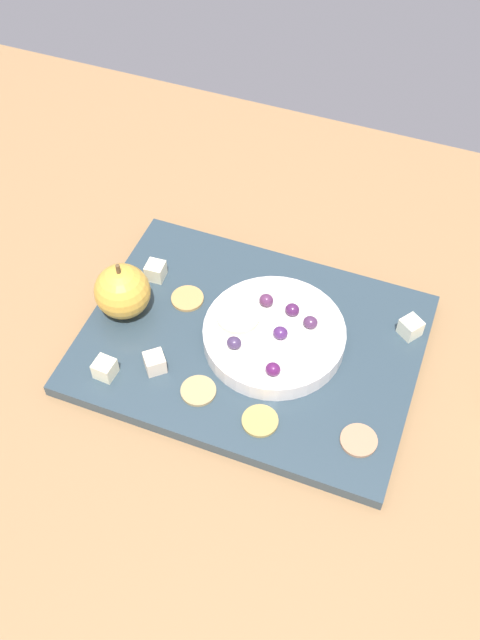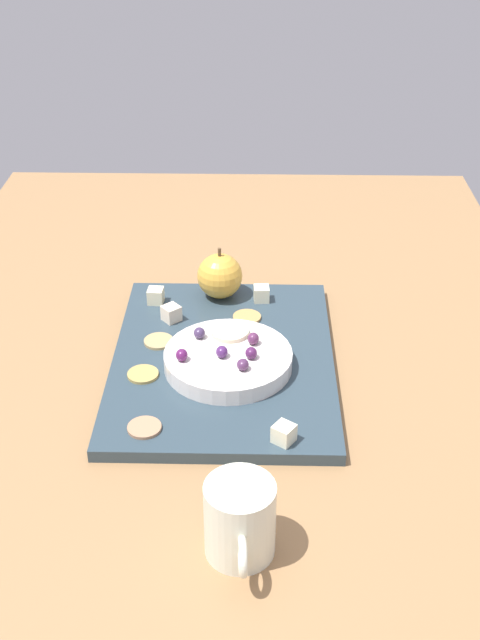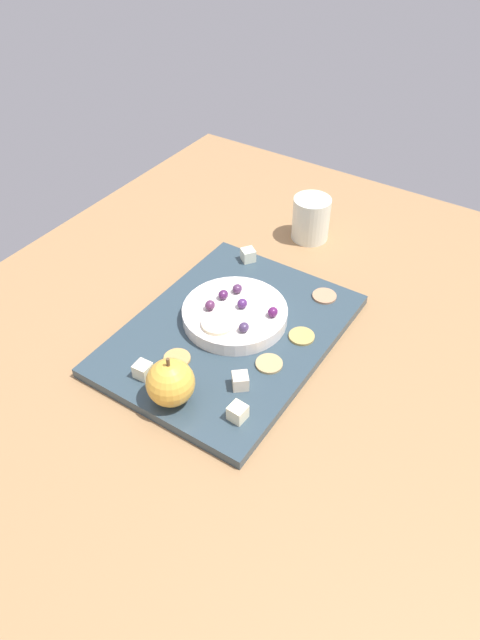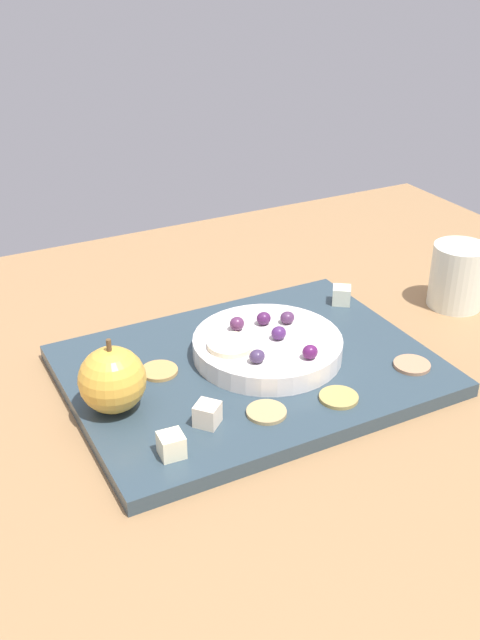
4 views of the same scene
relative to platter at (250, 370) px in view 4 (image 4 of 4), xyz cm
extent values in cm
cube|color=#987048|center=(4.84, 0.11, -3.06)|extent=(130.61, 94.71, 4.47)
cube|color=#2F404C|center=(0.00, 0.00, 0.00)|extent=(39.71, 29.66, 1.65)
cylinder|color=white|center=(-2.60, -0.65, 1.95)|extent=(16.91, 16.91, 2.26)
sphere|color=gold|center=(16.18, 1.24, 4.23)|extent=(6.82, 6.82, 6.82)
cylinder|color=brown|center=(16.18, 1.24, 8.24)|extent=(0.50, 0.50, 1.20)
cube|color=#F0ECC6|center=(14.94, -5.04, 1.96)|extent=(2.40, 2.40, 2.27)
cube|color=#F9F1C4|center=(13.96, 10.76, 1.96)|extent=(2.42, 2.42, 2.27)
cube|color=white|center=(-17.48, -7.63, 1.96)|extent=(3.16, 3.16, 2.27)
cube|color=#F4E0C2|center=(8.97, 7.94, 1.96)|extent=(3.20, 3.20, 2.27)
cylinder|color=tan|center=(9.67, -2.95, 1.02)|extent=(4.08, 4.08, 0.40)
cylinder|color=tan|center=(-15.64, 8.85, 1.02)|extent=(4.08, 4.08, 0.40)
cylinder|color=tan|center=(-4.84, 10.38, 1.02)|extent=(4.08, 4.08, 0.40)
cylinder|color=tan|center=(3.05, 9.18, 1.02)|extent=(4.08, 4.08, 0.40)
ellipsoid|color=#423054|center=(0.94, 3.33, 3.82)|extent=(1.72, 1.55, 1.47)
ellipsoid|color=#4C1E4D|center=(-3.76, -3.68, 3.85)|extent=(1.72, 1.55, 1.54)
ellipsoid|color=#4B2460|center=(-3.57, -0.26, 3.86)|extent=(1.72, 1.55, 1.55)
ellipsoid|color=#4E2A4F|center=(-6.34, -2.66, 3.81)|extent=(1.72, 1.55, 1.45)
ellipsoid|color=#551A52|center=(-4.45, 5.24, 3.88)|extent=(1.72, 1.55, 1.59)
ellipsoid|color=#58294F|center=(-0.40, -3.92, 3.89)|extent=(1.72, 1.55, 1.62)
cylinder|color=beige|center=(2.01, -0.75, 3.38)|extent=(5.16, 5.16, 0.60)
cylinder|color=silver|center=(-32.46, -2.86, 3.42)|extent=(7.17, 7.17, 8.49)
camera|label=1|loc=(-17.29, 49.21, 70.35)|focal=40.63mm
camera|label=2|loc=(-89.67, -4.15, 62.09)|focal=45.16mm
camera|label=3|loc=(55.80, 38.46, 63.65)|focal=32.74mm
camera|label=4|loc=(33.15, 61.20, 43.99)|focal=41.14mm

